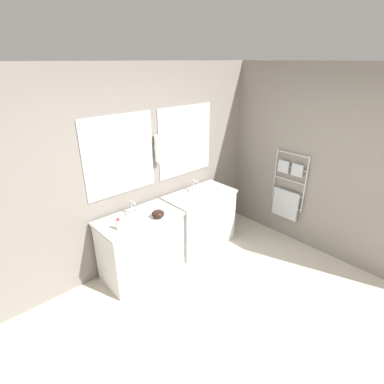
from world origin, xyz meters
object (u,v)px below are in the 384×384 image
Objects in this scene: vanity_right at (201,220)px; amenity_bowl at (158,214)px; toiletry_bottle at (119,225)px; vanity_left at (142,247)px.

vanity_right is 6.48× the size of amenity_bowl.
vanity_right is 1.45m from toiletry_bottle.
vanity_left is 6.48× the size of amenity_bowl.
amenity_bowl is (0.50, -0.07, -0.02)m from toiletry_bottle.
vanity_left is 1.05m from vanity_right.
vanity_left is at bearing 10.16° from toiletry_bottle.
vanity_left is 0.58m from toiletry_bottle.
vanity_left is 0.51m from amenity_bowl.
amenity_bowl is at bearing -34.29° from vanity_left.
amenity_bowl is (0.18, -0.12, 0.46)m from vanity_left.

